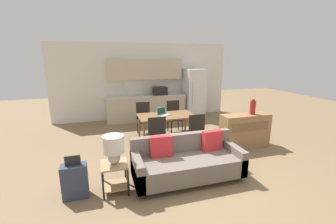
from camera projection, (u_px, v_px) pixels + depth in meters
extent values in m
plane|color=#7F6647|center=(193.00, 179.00, 4.21)|extent=(20.00, 20.00, 0.00)
cube|color=silver|center=(144.00, 81.00, 8.18)|extent=(6.40, 0.06, 2.70)
cube|color=white|center=(143.00, 73.00, 8.06)|extent=(1.39, 0.01, 1.11)
cube|color=beige|center=(146.00, 108.00, 8.08)|extent=(2.79, 0.62, 0.86)
cube|color=silver|center=(146.00, 96.00, 7.98)|extent=(2.82, 0.65, 0.04)
cube|color=#B2B5B7|center=(151.00, 95.00, 7.97)|extent=(0.48, 0.36, 0.01)
cylinder|color=#B7BABC|center=(150.00, 91.00, 8.10)|extent=(0.02, 0.02, 0.24)
cube|color=beige|center=(144.00, 69.00, 7.88)|extent=(2.65, 0.34, 0.70)
cube|color=black|center=(160.00, 91.00, 8.03)|extent=(0.48, 0.36, 0.28)
cube|color=white|center=(194.00, 93.00, 8.40)|extent=(0.69, 0.76, 1.80)
cylinder|color=silver|center=(193.00, 93.00, 7.95)|extent=(0.02, 0.02, 0.81)
cube|color=brown|center=(166.00, 116.00, 5.90)|extent=(1.47, 0.82, 0.04)
cylinder|color=brown|center=(144.00, 136.00, 5.47)|extent=(0.05, 0.05, 0.70)
cylinder|color=brown|center=(195.00, 131.00, 5.85)|extent=(0.05, 0.05, 0.70)
cylinder|color=brown|center=(139.00, 128.00, 6.12)|extent=(0.05, 0.05, 0.70)
cylinder|color=brown|center=(185.00, 123.00, 6.50)|extent=(0.05, 0.05, 0.70)
cylinder|color=#3D2D1E|center=(143.00, 196.00, 3.63)|extent=(0.05, 0.05, 0.10)
cylinder|color=#3D2D1E|center=(240.00, 179.00, 4.14)|extent=(0.05, 0.05, 0.10)
cylinder|color=#3D2D1E|center=(137.00, 176.00, 4.22)|extent=(0.05, 0.05, 0.10)
cylinder|color=#3D2D1E|center=(222.00, 163.00, 4.74)|extent=(0.05, 0.05, 0.10)
cube|color=#6B6056|center=(188.00, 167.00, 4.13)|extent=(2.01, 0.80, 0.35)
cube|color=#6B6056|center=(182.00, 151.00, 4.39)|extent=(2.01, 0.14, 0.70)
cube|color=#6B6056|center=(137.00, 170.00, 3.85)|extent=(0.14, 0.80, 0.49)
cube|color=#6B6056|center=(233.00, 157.00, 4.38)|extent=(0.14, 0.80, 0.49)
cube|color=red|center=(161.00, 146.00, 4.10)|extent=(0.41, 0.15, 0.40)
cube|color=red|center=(212.00, 140.00, 4.39)|extent=(0.41, 0.15, 0.40)
cube|color=tan|center=(114.00, 165.00, 3.73)|extent=(0.44, 0.44, 0.03)
cube|color=tan|center=(115.00, 185.00, 3.83)|extent=(0.39, 0.39, 0.02)
cube|color=black|center=(103.00, 186.00, 3.56)|extent=(0.03, 0.03, 0.48)
cube|color=black|center=(128.00, 183.00, 3.67)|extent=(0.03, 0.03, 0.48)
cube|color=black|center=(103.00, 174.00, 3.92)|extent=(0.03, 0.03, 0.48)
cube|color=black|center=(125.00, 171.00, 4.03)|extent=(0.03, 0.03, 0.48)
cylinder|color=#B2A893|center=(115.00, 164.00, 3.70)|extent=(0.16, 0.16, 0.02)
sphere|color=#B2A893|center=(114.00, 158.00, 3.67)|extent=(0.20, 0.20, 0.20)
cylinder|color=beige|center=(113.00, 144.00, 3.61)|extent=(0.34, 0.34, 0.28)
cube|color=olive|center=(245.00, 131.00, 5.64)|extent=(1.24, 0.42, 0.85)
cube|color=brown|center=(251.00, 127.00, 5.41)|extent=(0.99, 0.01, 0.20)
cylinder|color=maroon|center=(253.00, 108.00, 5.52)|extent=(0.13, 0.13, 0.34)
cylinder|color=maroon|center=(253.00, 100.00, 5.47)|extent=(0.07, 0.07, 0.04)
cube|color=black|center=(175.00, 119.00, 6.73)|extent=(0.43, 0.43, 0.04)
cube|color=black|center=(173.00, 108.00, 6.85)|extent=(0.40, 0.04, 0.50)
cylinder|color=black|center=(171.00, 128.00, 6.58)|extent=(0.03, 0.03, 0.41)
cylinder|color=black|center=(182.00, 127.00, 6.68)|extent=(0.03, 0.03, 0.41)
cylinder|color=black|center=(168.00, 125.00, 6.89)|extent=(0.03, 0.03, 0.41)
cylinder|color=black|center=(178.00, 124.00, 6.99)|extent=(0.03, 0.03, 0.41)
cube|color=black|center=(144.00, 121.00, 6.50)|extent=(0.45, 0.45, 0.04)
cube|color=black|center=(143.00, 110.00, 6.62)|extent=(0.40, 0.06, 0.50)
cylinder|color=black|center=(139.00, 130.00, 6.36)|extent=(0.03, 0.03, 0.41)
cylinder|color=black|center=(151.00, 129.00, 6.43)|extent=(0.03, 0.03, 0.41)
cylinder|color=black|center=(138.00, 127.00, 6.68)|extent=(0.03, 0.03, 0.41)
cylinder|color=black|center=(149.00, 126.00, 6.75)|extent=(0.03, 0.03, 0.41)
cube|color=black|center=(155.00, 137.00, 5.23)|extent=(0.43, 0.43, 0.04)
cube|color=black|center=(157.00, 128.00, 4.99)|extent=(0.40, 0.04, 0.50)
cylinder|color=black|center=(161.00, 142.00, 5.49)|extent=(0.03, 0.03, 0.41)
cylinder|color=black|center=(147.00, 144.00, 5.40)|extent=(0.03, 0.03, 0.41)
cylinder|color=black|center=(164.00, 147.00, 5.17)|extent=(0.03, 0.03, 0.41)
cylinder|color=black|center=(150.00, 149.00, 5.08)|extent=(0.03, 0.03, 0.41)
cube|color=black|center=(193.00, 133.00, 5.46)|extent=(0.43, 0.43, 0.04)
cube|color=black|center=(197.00, 125.00, 5.22)|extent=(0.40, 0.04, 0.50)
cylinder|color=black|center=(196.00, 139.00, 5.72)|extent=(0.03, 0.03, 0.41)
cylinder|color=black|center=(184.00, 140.00, 5.62)|extent=(0.03, 0.03, 0.41)
cylinder|color=black|center=(202.00, 143.00, 5.41)|extent=(0.03, 0.03, 0.41)
cylinder|color=black|center=(189.00, 145.00, 5.31)|extent=(0.03, 0.03, 0.41)
cube|color=#B7BABC|center=(164.00, 115.00, 5.88)|extent=(0.39, 0.35, 0.02)
cube|color=#B7BABC|center=(161.00, 111.00, 5.93)|extent=(0.30, 0.21, 0.20)
cube|color=#143828|center=(161.00, 111.00, 5.93)|extent=(0.27, 0.18, 0.17)
cube|color=#2D384C|center=(75.00, 181.00, 3.62)|extent=(0.40, 0.22, 0.57)
cube|color=black|center=(73.00, 161.00, 3.53)|extent=(0.24, 0.02, 0.16)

